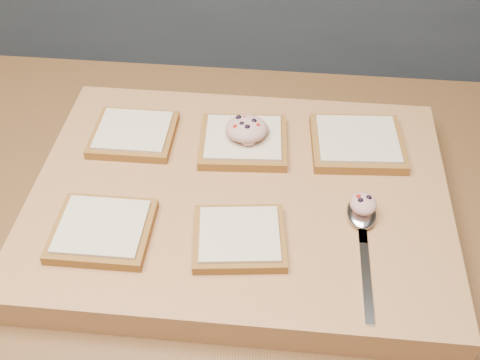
{
  "coord_description": "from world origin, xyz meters",
  "views": [
    {
      "loc": [
        -0.04,
        -0.51,
        1.5
      ],
      "look_at": [
        -0.1,
        0.05,
        0.96
      ],
      "focal_mm": 45.0,
      "sensor_mm": 36.0,
      "label": 1
    }
  ],
  "objects_px": {
    "bread_far_center": "(243,141)",
    "spoon": "(362,221)",
    "tuna_salad_dollop": "(246,129)",
    "cutting_board": "(240,200)"
  },
  "relations": [
    {
      "from": "bread_far_center",
      "to": "spoon",
      "type": "relative_size",
      "value": 0.68
    },
    {
      "from": "bread_far_center",
      "to": "tuna_salad_dollop",
      "type": "height_order",
      "value": "tuna_salad_dollop"
    },
    {
      "from": "bread_far_center",
      "to": "spoon",
      "type": "height_order",
      "value": "bread_far_center"
    },
    {
      "from": "cutting_board",
      "to": "tuna_salad_dollop",
      "type": "xyz_separation_m",
      "value": [
        0.0,
        0.09,
        0.05
      ]
    },
    {
      "from": "tuna_salad_dollop",
      "to": "spoon",
      "type": "relative_size",
      "value": 0.31
    },
    {
      "from": "tuna_salad_dollop",
      "to": "spoon",
      "type": "bearing_deg",
      "value": -40.89
    },
    {
      "from": "cutting_board",
      "to": "tuna_salad_dollop",
      "type": "relative_size",
      "value": 9.28
    },
    {
      "from": "cutting_board",
      "to": "spoon",
      "type": "height_order",
      "value": "spoon"
    },
    {
      "from": "cutting_board",
      "to": "spoon",
      "type": "distance_m",
      "value": 0.17
    },
    {
      "from": "bread_far_center",
      "to": "cutting_board",
      "type": "bearing_deg",
      "value": -87.34
    }
  ]
}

